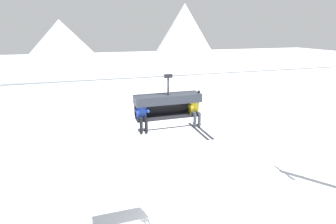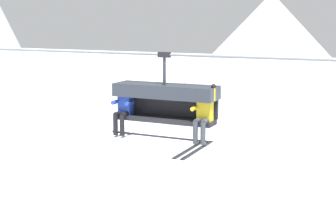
# 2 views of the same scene
# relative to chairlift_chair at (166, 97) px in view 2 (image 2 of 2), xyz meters

# --- Properties ---
(mountain_peak_central) EXTENTS (19.60, 19.60, 10.27)m
(mountain_peak_central) POSITION_rel_chairlift_chair_xyz_m (-5.63, 32.66, -1.31)
(mountain_peak_central) COLOR silver
(mountain_peak_central) RESTS_ON ground_plane
(lift_cable) EXTENTS (20.66, 0.05, 0.05)m
(lift_cable) POSITION_rel_chairlift_chair_xyz_m (1.82, -0.07, 0.98)
(lift_cable) COLOR slate
(chairlift_chair) EXTENTS (2.42, 0.74, 1.89)m
(chairlift_chair) POSITION_rel_chairlift_chair_xyz_m (0.00, 0.00, 0.00)
(chairlift_chair) COLOR #232328
(skier_blue) EXTENTS (0.46, 1.70, 1.23)m
(skier_blue) POSITION_rel_chairlift_chair_xyz_m (-1.00, -0.22, -0.29)
(skier_blue) COLOR #2847B7
(skier_yellow) EXTENTS (0.48, 1.70, 1.34)m
(skier_yellow) POSITION_rel_chairlift_chair_xyz_m (1.00, -0.21, -0.27)
(skier_yellow) COLOR yellow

